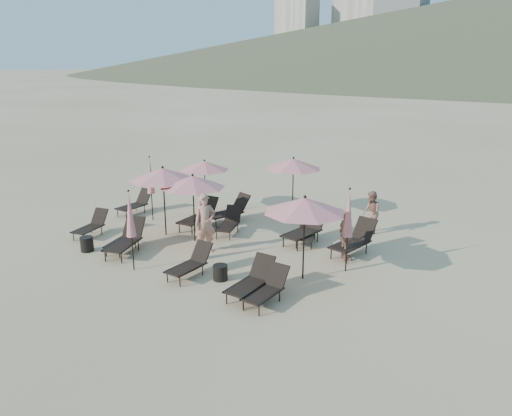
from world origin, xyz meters
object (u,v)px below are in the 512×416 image
Objects in this scene: lounger_3 at (191,263)px; lounger_8 at (229,210)px; lounger_7 at (199,215)px; lounger_11 at (354,240)px; lounger_10 at (307,227)px; lounger_0 at (92,225)px; umbrella_closed_0 at (130,215)px; lounger_9 at (229,222)px; side_table_1 at (220,272)px; umbrella_open_0 at (163,174)px; umbrella_closed_1 at (349,214)px; umbrella_open_1 at (193,182)px; lounger_4 at (252,280)px; beachgoer_a at (205,223)px; lounger_1 at (126,239)px; umbrella_closed_2 at (150,176)px; lounger_5 at (267,288)px; side_table_0 at (87,244)px; umbrella_open_4 at (293,164)px; umbrella_open_3 at (204,165)px; beachgoer_b at (371,213)px; lounger_6 at (135,203)px; lounger_12 at (306,228)px; umbrella_open_2 at (305,205)px; beachgoer_c at (346,236)px; lounger_2 at (125,238)px.

lounger_3 is 5.11m from lounger_8.
lounger_7 is 0.96× the size of lounger_11.
lounger_0 is at bearing -170.92° from lounger_10.
lounger_7 is 0.75× the size of umbrella_closed_0.
lounger_9 is 4.00m from side_table_1.
umbrella_closed_1 is (6.63, 0.43, -0.45)m from umbrella_open_0.
umbrella_open_1 is 5.37× the size of side_table_1.
beachgoer_a reaches higher than lounger_4.
umbrella_open_0 reaches higher than lounger_1.
umbrella_closed_2 is at bearing 167.49° from lounger_9.
side_table_0 is at bearing -177.28° from lounger_5.
lounger_3 is at bearing -86.96° from umbrella_open_4.
lounger_3 is 0.62× the size of umbrella_open_0.
umbrella_open_3 reaches higher than lounger_1.
beachgoer_b is (0.32, 6.59, 0.37)m from lounger_5.
umbrella_closed_2 reaches higher than lounger_4.
lounger_11 reaches higher than lounger_6.
lounger_8 reaches higher than lounger_3.
lounger_4 is 1.06× the size of beachgoer_b.
lounger_0 is 9.90m from beachgoer_b.
lounger_12 is (1.50, 4.27, 0.09)m from lounger_3.
lounger_12 is 3.45m from umbrella_open_2.
lounger_0 is 0.97× the size of beachgoer_c.
lounger_1 is at bearing -159.75° from umbrella_closed_1.
umbrella_open_0 is at bearing -24.30° from lounger_6.
lounger_9 is (4.64, 0.02, -0.01)m from lounger_6.
lounger_1 is at bearing 176.93° from lounger_5.
lounger_3 is at bearing -89.13° from lounger_9.
umbrella_open_3 is (-5.21, 1.17, 1.41)m from lounger_12.
lounger_9 is 3.69m from umbrella_closed_2.
lounger_11 is 1.00× the size of beachgoer_a.
lounger_3 is (5.20, -0.83, 0.01)m from lounger_0.
beachgoer_b reaches higher than lounger_2.
lounger_11 is 0.78× the size of umbrella_open_2.
lounger_0 is 0.81× the size of beachgoer_a.
lounger_10 is 6.04m from umbrella_closed_0.
lounger_11 is (6.20, 3.83, 0.01)m from lounger_1.
umbrella_closed_1 reaches higher than lounger_0.
umbrella_open_0 is 0.99× the size of umbrella_closed_1.
umbrella_closed_1 reaches higher than lounger_3.
lounger_5 is 5.53m from lounger_9.
lounger_4 is 1.34m from side_table_1.
umbrella_open_0 is 1.05× the size of umbrella_open_4.
lounger_2 is 0.64× the size of umbrella_closed_2.
beachgoer_c reaches higher than lounger_7.
beachgoer_b is at bearing 83.22° from lounger_4.
side_table_1 is at bearing 165.72° from lounger_4.
umbrella_open_0 is 0.99× the size of umbrella_closed_2.
lounger_1 is 2.85m from umbrella_open_1.
lounger_5 is at bearing -41.56° from umbrella_open_3.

